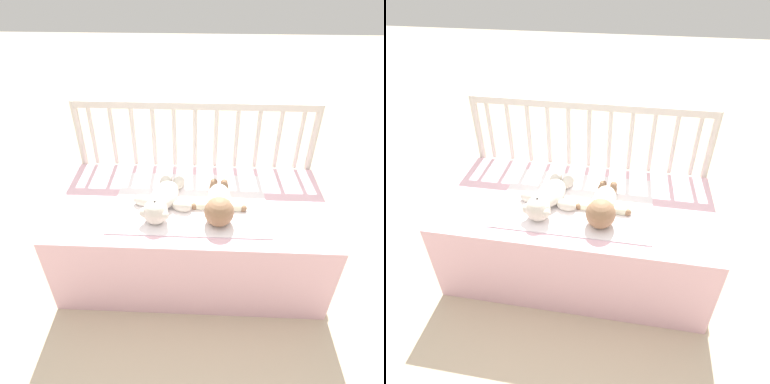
% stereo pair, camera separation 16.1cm
% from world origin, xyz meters
% --- Properties ---
extents(ground_plane, '(12.00, 12.00, 0.00)m').
position_xyz_m(ground_plane, '(0.00, 0.00, 0.00)').
color(ground_plane, '#C6B293').
extents(crib_mattress, '(1.28, 0.64, 0.44)m').
position_xyz_m(crib_mattress, '(0.00, 0.00, 0.22)').
color(crib_mattress, '#EDB7C6').
rests_on(crib_mattress, ground_plane).
extents(crib_rail, '(1.28, 0.04, 0.80)m').
position_xyz_m(crib_rail, '(0.00, 0.34, 0.57)').
color(crib_rail, beige).
rests_on(crib_rail, ground_plane).
extents(blanket, '(0.72, 0.48, 0.01)m').
position_xyz_m(blanket, '(-0.01, -0.01, 0.44)').
color(blanket, white).
rests_on(blanket, crib_mattress).
extents(teddy_bear, '(0.29, 0.40, 0.11)m').
position_xyz_m(teddy_bear, '(-0.13, -0.04, 0.48)').
color(teddy_bear, silver).
rests_on(teddy_bear, crib_mattress).
extents(baby, '(0.27, 0.38, 0.13)m').
position_xyz_m(baby, '(0.13, -0.07, 0.49)').
color(baby, '#EAEACC').
rests_on(baby, crib_mattress).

